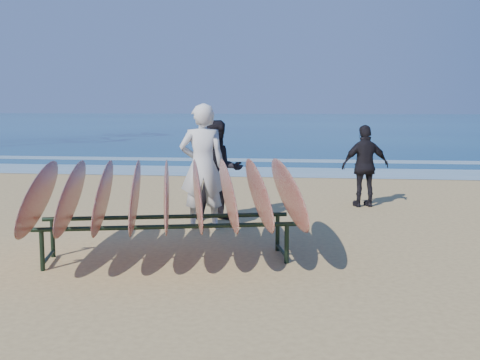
{
  "coord_description": "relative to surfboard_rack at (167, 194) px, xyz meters",
  "views": [
    {
      "loc": [
        0.99,
        -7.24,
        1.99
      ],
      "look_at": [
        0.0,
        0.8,
        0.95
      ],
      "focal_mm": 45.0,
      "sensor_mm": 36.0,
      "label": 1
    }
  ],
  "objects": [
    {
      "name": "person_dark_a",
      "position": [
        0.24,
        2.66,
        -0.0
      ],
      "size": [
        1.0,
        0.9,
        1.7
      ],
      "primitive_type": "imported",
      "rotation": [
        0.0,
        0.0,
        0.36
      ],
      "color": "black",
      "rests_on": "ground"
    },
    {
      "name": "foam_near",
      "position": [
        0.84,
        9.94,
        -0.84
      ],
      "size": [
        160.0,
        160.0,
        0.0
      ],
      "primitive_type": "plane",
      "color": "white",
      "rests_on": "ground"
    },
    {
      "name": "foam_far",
      "position": [
        0.84,
        13.44,
        -0.85
      ],
      "size": [
        160.0,
        160.0,
        0.0
      ],
      "primitive_type": "plane",
      "color": "white",
      "rests_on": "ground"
    },
    {
      "name": "person_dark_b",
      "position": [
        2.82,
        4.37,
        -0.06
      ],
      "size": [
        0.99,
        0.62,
        1.58
      ],
      "primitive_type": "imported",
      "rotation": [
        0.0,
        0.0,
        3.41
      ],
      "color": "black",
      "rests_on": "ground"
    },
    {
      "name": "person_white",
      "position": [
        0.09,
        1.99,
        0.14
      ],
      "size": [
        0.8,
        0.6,
        1.98
      ],
      "primitive_type": "imported",
      "rotation": [
        0.0,
        0.0,
        3.33
      ],
      "color": "silver",
      "rests_on": "ground"
    },
    {
      "name": "surfboard_rack",
      "position": [
        0.0,
        0.0,
        0.0
      ],
      "size": [
        3.69,
        3.29,
        1.35
      ],
      "rotation": [
        0.0,
        0.0,
        0.24
      ],
      "color": "black",
      "rests_on": "ground"
    },
    {
      "name": "ground",
      "position": [
        0.84,
        -0.06,
        -0.85
      ],
      "size": [
        120.0,
        120.0,
        0.0
      ],
      "primitive_type": "plane",
      "color": "tan",
      "rests_on": "ground"
    },
    {
      "name": "ocean",
      "position": [
        0.84,
        54.94,
        -0.85
      ],
      "size": [
        160.0,
        160.0,
        0.0
      ],
      "primitive_type": "plane",
      "color": "navy",
      "rests_on": "ground"
    }
  ]
}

